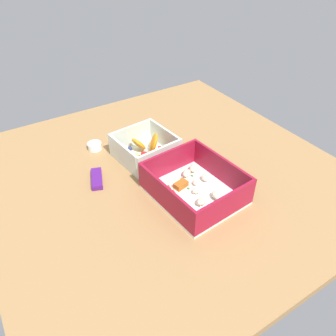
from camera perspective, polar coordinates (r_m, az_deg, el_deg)
The scene contains 5 objects.
table_surface at distance 79.62cm, azimuth -0.75°, elevation -1.23°, with size 80.00×80.00×2.00cm, color #9E7547.
pasta_container at distance 71.56cm, azimuth 4.54°, elevation -3.38°, with size 20.28×17.70×6.76cm.
fruit_bowl at distance 82.66cm, azimuth -3.95°, elevation 3.09°, with size 14.36×14.30×6.12cm.
candy_bar at distance 77.77cm, azimuth -12.22°, elevation -1.83°, with size 7.00×2.40×1.20cm, color #51197A.
paper_cup_liner at distance 88.45cm, azimuth -12.57°, elevation 3.73°, with size 3.59×3.59×1.79cm, color white.
Camera 1 is at (-52.96, 32.14, 51.02)cm, focal length 35.24 mm.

